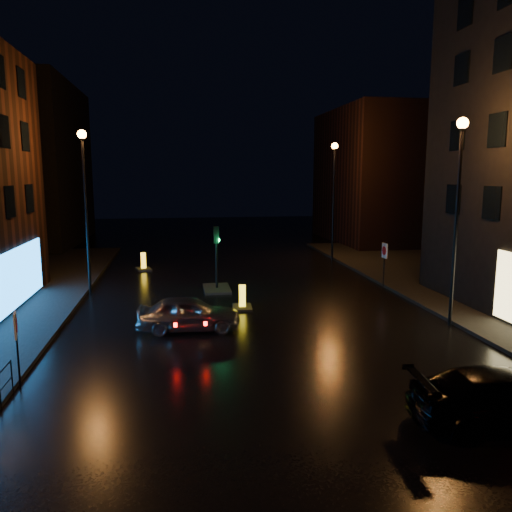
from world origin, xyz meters
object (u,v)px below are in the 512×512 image
Objects in this scene: traffic_signal at (217,281)px; bollard_near at (242,303)px; road_sign_left at (16,332)px; dark_sedan at (509,399)px; road_sign_right at (384,255)px; bollard_far at (144,266)px; silver_hatchback at (189,313)px.

traffic_signal is 2.58× the size of bollard_near.
road_sign_left is (-6.70, -11.66, 1.21)m from traffic_signal.
dark_sedan is 2.14× the size of road_sign_left.
road_sign_left reaches higher than dark_sedan.
road_sign_right is at bearing -6.64° from dark_sedan.
road_sign_left reaches higher than bollard_near.
dark_sedan is 3.31× the size of bollard_far.
dark_sedan is (5.96, -15.93, 0.21)m from traffic_signal.
dark_sedan is 15.33m from road_sign_right.
road_sign_left is (-7.57, -7.65, 1.46)m from bollard_near.
road_sign_right is (13.39, -7.43, 1.61)m from bollard_far.
silver_hatchback reaches higher than bollard_near.
bollard_near is 0.91× the size of bollard_far.
bollard_near is (-5.09, 11.92, -0.46)m from dark_sedan.
traffic_signal is at bearing 105.93° from bollard_near.
road_sign_left is (-12.66, 4.27, 1.00)m from dark_sedan.
dark_sedan reaches higher than bollard_near.
dark_sedan is 3.65× the size of bollard_near.
traffic_signal is 2.34× the size of bollard_far.
silver_hatchback is (-1.66, -6.92, 0.19)m from traffic_signal.
road_sign_right is (8.22, 3.04, 1.62)m from bollard_near.
bollard_far is 0.65× the size of road_sign_left.
dark_sedan is at bearing -63.22° from bollard_near.
road_sign_right is at bearing 23.97° from bollard_near.
bollard_near is 11.68m from bollard_far.
bollard_far is (-10.25, 22.39, -0.46)m from dark_sedan.
road_sign_left is (-5.04, -4.75, 1.02)m from silver_hatchback.
bollard_near is 0.54× the size of road_sign_right.
traffic_signal is 0.85× the size of silver_hatchback.
silver_hatchback is 1.79× the size of road_sign_left.
traffic_signal is at bearing 46.55° from road_sign_left.
bollard_far is at bearing 119.92° from bollard_near.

